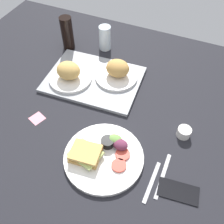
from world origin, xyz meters
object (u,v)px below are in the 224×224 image
soda_bottle (67,33)px  espresso_cup (184,132)px  bread_plate_near (69,73)px  drinking_glass (105,38)px  cell_phone (178,191)px  sticky_note (37,118)px  fork (152,182)px  knife (163,175)px  plate_with_salad (103,155)px  bread_plate_far (117,71)px  serving_tray (94,79)px

soda_bottle → espresso_cup: bearing=-24.6°
soda_bottle → bread_plate_near: bearing=-59.4°
drinking_glass → cell_phone: size_ratio=0.93×
espresso_cup → sticky_note: (-60.32, -16.62, -1.94)cm
fork → knife: same height
bread_plate_near → cell_phone: bearing=-28.5°
plate_with_salad → cell_phone: bearing=-3.9°
bread_plate_far → sticky_note: size_ratio=3.67×
plate_with_salad → cell_phone: 30.41cm
espresso_cup → cell_phone: bearing=-80.5°
knife → sticky_note: bearing=85.5°
soda_bottle → cell_phone: size_ratio=1.27×
serving_tray → plate_with_salad: 42.94cm
bread_plate_near → bread_plate_far: same height
espresso_cup → knife: bearing=-97.1°
bread_plate_near → plate_with_salad: size_ratio=0.67×
sticky_note → plate_with_salad: bearing=-9.6°
fork → bread_plate_near: bearing=58.3°
knife → serving_tray: bearing=51.9°
serving_tray → bread_plate_near: bread_plate_near is taller
cell_phone → serving_tray: bearing=136.8°
bread_plate_far → drinking_glass: 26.00cm
soda_bottle → knife: bearing=-37.7°
bread_plate_near → drinking_glass: drinking_glass is taller
knife → sticky_note: (-57.75, 4.14, -0.19)cm
plate_with_salad → soda_bottle: bearing=129.7°
soda_bottle → sticky_note: soda_bottle is taller
serving_tray → drinking_glass: drinking_glass is taller
bread_plate_near → espresso_cup: size_ratio=3.70×
espresso_cup → knife: size_ratio=0.29×
plate_with_salad → sticky_note: plate_with_salad is taller
drinking_glass → soda_bottle: size_ratio=0.73×
bread_plate_near → espresso_cup: bread_plate_near is taller
bread_plate_near → cell_phone: (62.51, -33.97, -4.71)cm
drinking_glass → bread_plate_near: bearing=-98.6°
bread_plate_near → knife: bearing=-28.5°
sticky_note → bread_plate_near: bearing=85.8°
drinking_glass → soda_bottle: soda_bottle is taller
cell_phone → sticky_note: cell_phone is taller
plate_with_salad → bread_plate_far: bearing=105.5°
serving_tray → soda_bottle: soda_bottle is taller
bread_plate_near → knife: 63.72cm
soda_bottle → cell_phone: soda_bottle is taller
plate_with_salad → espresso_cup: 34.46cm
plate_with_salad → bread_plate_near: bearing=135.2°
soda_bottle → sticky_note: bearing=-76.3°
cell_phone → plate_with_salad: bearing=169.7°
knife → drinking_glass: bearing=39.5°
bread_plate_near → soda_bottle: size_ratio=1.14×
plate_with_salad → knife: plate_with_salad is taller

